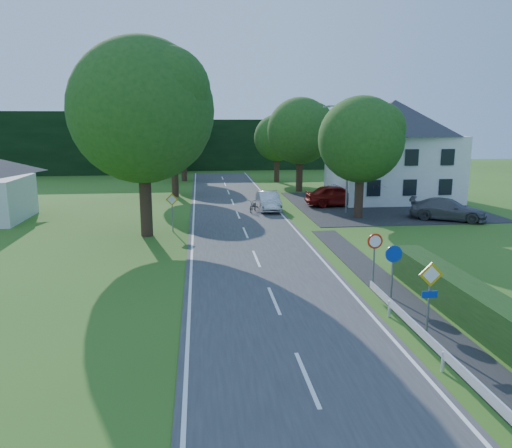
{
  "coord_description": "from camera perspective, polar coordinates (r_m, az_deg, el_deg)",
  "views": [
    {
      "loc": [
        -2.76,
        -6.11,
        6.87
      ],
      "look_at": [
        -0.08,
        17.46,
        1.94
      ],
      "focal_mm": 35.0,
      "sensor_mm": 36.0,
      "label": 1
    }
  ],
  "objects": [
    {
      "name": "road",
      "position": [
        27.13,
        -0.44,
        -2.88
      ],
      "size": [
        7.0,
        80.0,
        0.04
      ],
      "primitive_type": "cube",
      "color": "#38383A",
      "rests_on": "ground"
    },
    {
      "name": "parking_pad",
      "position": [
        42.36,
        14.01,
        2.09
      ],
      "size": [
        14.0,
        16.0,
        0.04
      ],
      "primitive_type": "cube",
      "color": "black",
      "rests_on": "ground"
    },
    {
      "name": "line_edge_left",
      "position": [
        26.99,
        -7.33,
        -3.0
      ],
      "size": [
        0.12,
        80.0,
        0.01
      ],
      "primitive_type": "cube",
      "color": "white",
      "rests_on": "road"
    },
    {
      "name": "line_edge_right",
      "position": [
        27.65,
        6.28,
        -2.62
      ],
      "size": [
        0.12,
        80.0,
        0.01
      ],
      "primitive_type": "cube",
      "color": "white",
      "rests_on": "road"
    },
    {
      "name": "line_centre",
      "position": [
        27.13,
        -0.44,
        -2.83
      ],
      "size": [
        0.12,
        80.0,
        0.01
      ],
      "primitive_type": null,
      "color": "white",
      "rests_on": "road"
    },
    {
      "name": "tree_main",
      "position": [
        30.3,
        -12.8,
        9.47
      ],
      "size": [
        9.4,
        9.4,
        11.64
      ],
      "primitive_type": null,
      "color": "#1C4A16",
      "rests_on": "ground"
    },
    {
      "name": "tree_left_far",
      "position": [
        46.23,
        -9.36,
        8.4
      ],
      "size": [
        7.0,
        7.0,
        8.58
      ],
      "primitive_type": null,
      "color": "#1C4A16",
      "rests_on": "ground"
    },
    {
      "name": "tree_right_far",
      "position": [
        49.14,
        5.03,
        8.99
      ],
      "size": [
        7.4,
        7.4,
        9.09
      ],
      "primitive_type": null,
      "color": "#1C4A16",
      "rests_on": "ground"
    },
    {
      "name": "tree_left_back",
      "position": [
        58.2,
        -8.3,
        8.84
      ],
      "size": [
        6.6,
        6.6,
        8.07
      ],
      "primitive_type": null,
      "color": "#1C4A16",
      "rests_on": "ground"
    },
    {
      "name": "tree_right_back",
      "position": [
        56.87,
        2.41,
        8.63
      ],
      "size": [
        6.2,
        6.2,
        7.56
      ],
      "primitive_type": null,
      "color": "#1C4A16",
      "rests_on": "ground"
    },
    {
      "name": "tree_right_mid",
      "position": [
        36.01,
        11.85,
        7.39
      ],
      "size": [
        7.0,
        7.0,
        8.58
      ],
      "primitive_type": null,
      "color": "#1C4A16",
      "rests_on": "ground"
    },
    {
      "name": "treeline_left",
      "position": [
        72.69,
        -27.1,
        8.22
      ],
      "size": [
        44.0,
        6.0,
        8.0
      ],
      "primitive_type": "cube",
      "color": "black",
      "rests_on": "ground"
    },
    {
      "name": "treeline_right",
      "position": [
        72.99,
        2.02,
        9.1
      ],
      "size": [
        30.0,
        5.0,
        7.0
      ],
      "primitive_type": "cube",
      "color": "black",
      "rests_on": "ground"
    },
    {
      "name": "house_white",
      "position": [
        45.39,
        15.35,
        8.22
      ],
      "size": [
        10.6,
        8.4,
        8.6
      ],
      "color": "silver",
      "rests_on": "ground"
    },
    {
      "name": "streetlight",
      "position": [
        37.77,
        10.27,
        7.91
      ],
      "size": [
        2.03,
        0.18,
        8.0
      ],
      "color": "gray",
      "rests_on": "ground"
    },
    {
      "name": "sign_priority_right",
      "position": [
        16.56,
        19.26,
        -6.79
      ],
      "size": [
        0.78,
        0.09,
        2.59
      ],
      "color": "gray",
      "rests_on": "ground"
    },
    {
      "name": "sign_roundabout",
      "position": [
        19.21,
        15.39,
        -4.39
      ],
      "size": [
        0.64,
        0.08,
        2.37
      ],
      "color": "gray",
      "rests_on": "ground"
    },
    {
      "name": "sign_speed_limit",
      "position": [
        20.98,
        13.41,
        -2.66
      ],
      "size": [
        0.64,
        0.11,
        2.37
      ],
      "color": "gray",
      "rests_on": "ground"
    },
    {
      "name": "sign_priority_left",
      "position": [
        31.56,
        -9.57,
        2.19
      ],
      "size": [
        0.78,
        0.09,
        2.44
      ],
      "color": "gray",
      "rests_on": "ground"
    },
    {
      "name": "moving_car",
      "position": [
        38.65,
        1.43,
        2.65
      ],
      "size": [
        1.54,
        4.39,
        1.44
      ],
      "primitive_type": "imported",
      "rotation": [
        0.0,
        0.0,
        0.0
      ],
      "color": "silver",
      "rests_on": "road"
    },
    {
      "name": "motorcycle",
      "position": [
        38.01,
        -0.31,
        2.13
      ],
      "size": [
        1.22,
        1.94,
        0.96
      ],
      "primitive_type": "imported",
      "rotation": [
        0.0,
        0.0,
        -0.34
      ],
      "color": "black",
      "rests_on": "road"
    },
    {
      "name": "parked_car_red",
      "position": [
        41.08,
        9.21,
        3.24
      ],
      "size": [
        5.08,
        2.1,
        1.72
      ],
      "primitive_type": "imported",
      "rotation": [
        0.0,
        0.0,
        1.58
      ],
      "color": "maroon",
      "rests_on": "parking_pad"
    },
    {
      "name": "parked_car_silver_a",
      "position": [
        43.5,
        9.89,
        3.47
      ],
      "size": [
        4.39,
        1.95,
        1.4
      ],
      "primitive_type": "imported",
      "rotation": [
        0.0,
        0.0,
        1.46
      ],
      "color": "#AEAFB3",
      "rests_on": "parking_pad"
    },
    {
      "name": "parked_car_grey",
      "position": [
        37.38,
        21.06,
        1.58
      ],
      "size": [
        5.47,
        4.31,
        1.48
      ],
      "primitive_type": "imported",
      "rotation": [
        0.0,
        0.0,
        1.06
      ],
      "color": "#535258",
      "rests_on": "parking_pad"
    },
    {
      "name": "parked_car_silver_b",
      "position": [
        43.92,
        16.13,
        3.27
      ],
      "size": [
        5.56,
        3.92,
        1.41
      ],
      "primitive_type": "imported",
      "rotation": [
        0.0,
        0.0,
        1.92
      ],
      "color": "silver",
      "rests_on": "parking_pad"
    },
    {
      "name": "parasol",
      "position": [
        41.34,
        13.32,
        3.32
      ],
      "size": [
        2.74,
        2.76,
        1.99
      ],
      "primitive_type": "imported",
      "rotation": [
        0.0,
        0.0,
        -0.31
      ],
      "color": "#C23D0F",
      "rests_on": "parking_pad"
    }
  ]
}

